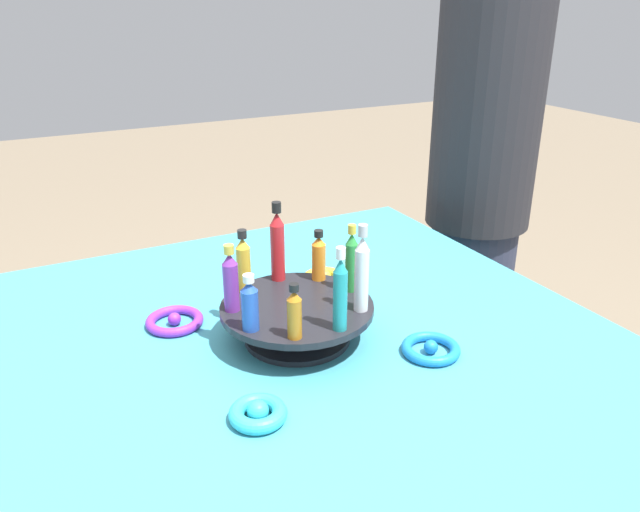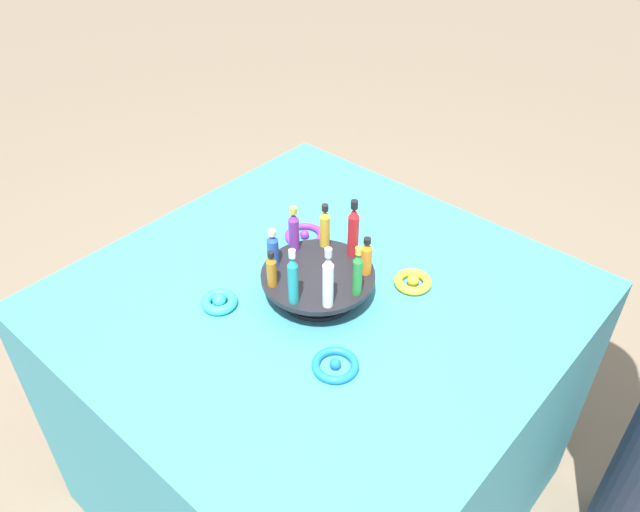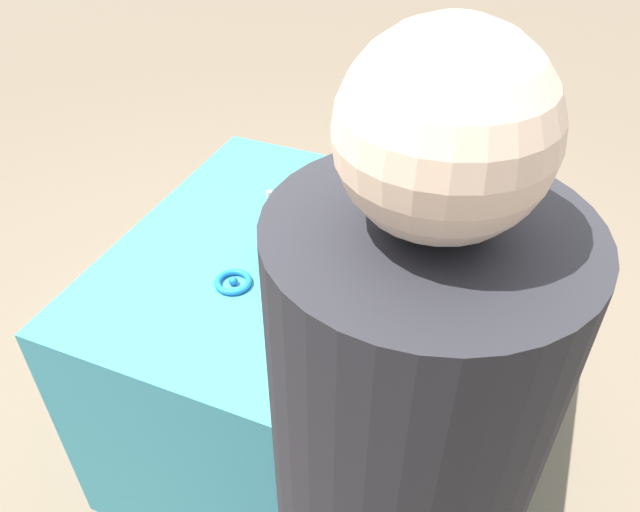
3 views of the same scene
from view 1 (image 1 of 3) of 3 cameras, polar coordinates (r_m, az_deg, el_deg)
name	(u,v)px [view 1 (image 1 of 3)]	position (r m, az deg, el deg)	size (l,w,h in m)	color
party_table	(300,510)	(1.36, -1.81, -22.18)	(1.09, 1.09, 0.80)	teal
display_stand	(297,318)	(1.09, -2.10, -5.65)	(0.27, 0.27, 0.07)	black
bottle_red	(278,245)	(1.14, -3.91, 1.05)	(0.03, 0.03, 0.15)	#B21E23
bottle_gold	(243,263)	(1.11, -7.01, -0.66)	(0.03, 0.03, 0.12)	gold
bottle_purple	(231,281)	(1.04, -8.17, -2.25)	(0.03, 0.03, 0.12)	#702D93
bottle_blue	(250,305)	(0.99, -6.44, -4.44)	(0.03, 0.03, 0.10)	#234CAD
bottle_amber	(294,313)	(0.96, -2.36, -5.25)	(0.02, 0.02, 0.09)	#AD6B19
bottle_teal	(340,293)	(0.97, 1.86, -3.36)	(0.02, 0.02, 0.14)	teal
bottle_clear	(362,272)	(1.03, 3.84, -1.45)	(0.02, 0.02, 0.15)	silver
bottle_green	(351,261)	(1.10, 2.89, -0.45)	(0.02, 0.02, 0.13)	#288438
bottle_orange	(319,257)	(1.15, -0.12, -0.09)	(0.03, 0.03, 0.10)	orange
ribbon_bow_gold	(324,278)	(1.30, 0.39, -2.05)	(0.09, 0.09, 0.03)	gold
ribbon_bow_purple	(175,321)	(1.18, -13.16, -5.78)	(0.10, 0.10, 0.02)	purple
ribbon_bow_teal	(258,413)	(0.92, -5.69, -14.09)	(0.08, 0.08, 0.03)	#2DB7CC
ribbon_bow_blue	(431,349)	(1.08, 10.09, -8.34)	(0.10, 0.10, 0.02)	blue
person_figure	(481,173)	(1.85, 14.50, 7.38)	(0.30, 0.30, 1.75)	#282D42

